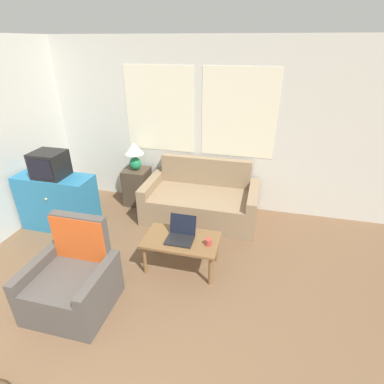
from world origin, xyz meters
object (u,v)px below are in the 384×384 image
(table_lamp, at_px, (134,153))
(laptop, at_px, (181,234))
(television, at_px, (50,164))
(cup_navy, at_px, (208,242))
(coffee_table, at_px, (181,242))
(couch, at_px, (201,201))
(armchair, at_px, (74,283))

(table_lamp, distance_m, laptop, 1.85)
(television, distance_m, cup_navy, 2.42)
(table_lamp, relative_size, cup_navy, 5.88)
(coffee_table, bearing_deg, cup_navy, -5.75)
(couch, xyz_separation_m, coffee_table, (0.03, -1.23, 0.10))
(couch, xyz_separation_m, armchair, (-0.90, -2.05, 0.01))
(television, xyz_separation_m, laptop, (1.97, -0.41, -0.54))
(coffee_table, bearing_deg, laptop, 120.08)
(television, distance_m, laptop, 2.08)
(laptop, height_order, cup_navy, laptop)
(table_lamp, bearing_deg, armchair, -83.95)
(coffee_table, relative_size, cup_navy, 11.40)
(armchair, xyz_separation_m, laptop, (0.92, 0.84, 0.20))
(couch, xyz_separation_m, television, (-1.95, -0.80, 0.74))
(couch, xyz_separation_m, laptop, (0.02, -1.22, 0.21))
(table_lamp, bearing_deg, coffee_table, -50.07)
(armchair, height_order, laptop, armchair)
(couch, distance_m, cup_navy, 1.33)
(television, height_order, laptop, television)
(table_lamp, distance_m, cup_navy, 2.12)
(laptop, bearing_deg, couch, 90.89)
(laptop, xyz_separation_m, cup_navy, (0.34, -0.05, -0.02))
(couch, height_order, coffee_table, couch)
(couch, bearing_deg, armchair, -113.75)
(armchair, bearing_deg, couch, 66.25)
(table_lamp, height_order, coffee_table, table_lamp)
(armchair, relative_size, coffee_table, 1.05)
(television, bearing_deg, couch, 22.40)
(coffee_table, bearing_deg, armchair, -138.54)
(television, xyz_separation_m, coffee_table, (1.98, -0.43, -0.64))
(armchair, distance_m, laptop, 1.26)
(coffee_table, bearing_deg, couch, 91.28)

